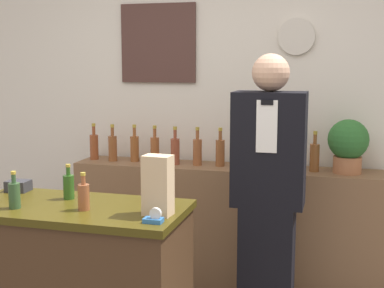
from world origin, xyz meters
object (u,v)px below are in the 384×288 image
(potted_plant, at_px, (348,144))
(paper_bag, at_px, (158,185))
(tape_dispenser, at_px, (154,218))
(shopkeeper, at_px, (268,195))

(potted_plant, distance_m, paper_bag, 1.61)
(potted_plant, bearing_deg, tape_dispenser, -121.05)
(potted_plant, bearing_deg, paper_bag, -124.13)
(shopkeeper, bearing_deg, tape_dispenser, -114.87)
(paper_bag, bearing_deg, tape_dispenser, -79.31)
(potted_plant, distance_m, tape_dispenser, 1.72)
(shopkeeper, distance_m, potted_plant, 0.77)
(shopkeeper, height_order, paper_bag, shopkeeper)
(paper_bag, xyz_separation_m, tape_dispenser, (0.02, -0.13, -0.13))
(paper_bag, bearing_deg, potted_plant, 55.87)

